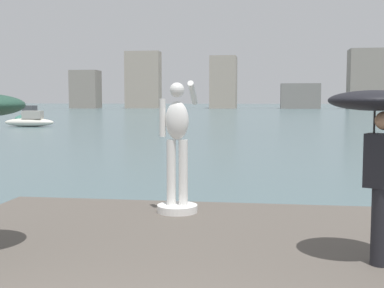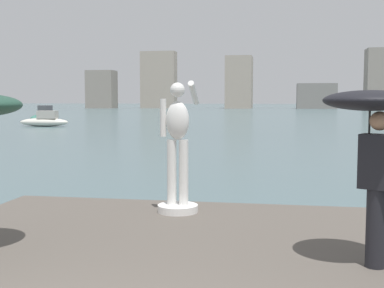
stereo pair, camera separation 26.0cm
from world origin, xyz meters
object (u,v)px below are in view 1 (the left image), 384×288
Objects in this scene: statue_white_figure at (177,155)px; boat_mid at (30,121)px; onlooker_right at (378,127)px; boat_far at (29,117)px.

statue_white_figure reaches higher than boat_mid.
onlooker_right is 0.47× the size of boat_mid.
boat_mid is at bearing -63.38° from boat_far.
onlooker_right reaches higher than boat_mid.
statue_white_figure is at bearing -61.08° from boat_far.
onlooker_right is at bearing -58.79° from boat_mid.
onlooker_right is at bearing -40.60° from statue_white_figure.
statue_white_figure is at bearing 139.40° from onlooker_right.
statue_white_figure is 1.10× the size of onlooker_right.
statue_white_figure is 35.59m from boat_mid.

